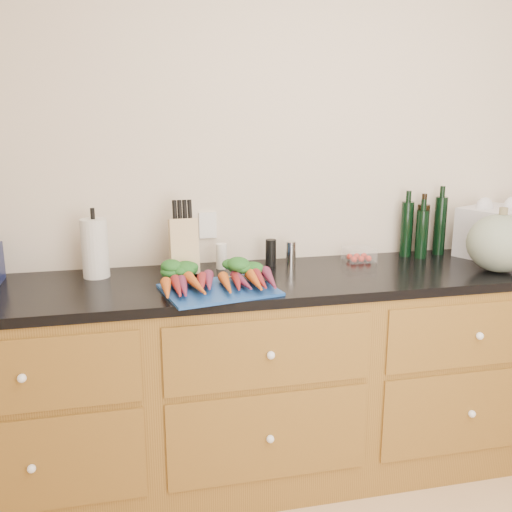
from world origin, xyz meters
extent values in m
cube|color=beige|center=(0.00, 1.62, 1.30)|extent=(4.10, 0.05, 2.60)
cube|color=brown|center=(0.00, 1.30, 0.45)|extent=(3.60, 0.60, 0.90)
cube|color=brown|center=(-1.35, 0.99, 0.72)|extent=(0.82, 0.01, 0.28)
sphere|color=white|center=(-1.35, 0.98, 0.72)|extent=(0.03, 0.03, 0.03)
cube|color=brown|center=(-1.35, 0.99, 0.36)|extent=(0.82, 0.01, 0.38)
sphere|color=white|center=(-1.35, 0.98, 0.36)|extent=(0.03, 0.03, 0.03)
cube|color=brown|center=(-0.45, 0.99, 0.72)|extent=(0.82, 0.01, 0.28)
sphere|color=white|center=(-0.45, 0.98, 0.72)|extent=(0.03, 0.03, 0.03)
cube|color=brown|center=(-0.45, 0.99, 0.36)|extent=(0.82, 0.01, 0.38)
sphere|color=white|center=(-0.45, 0.98, 0.36)|extent=(0.03, 0.03, 0.03)
cube|color=brown|center=(0.45, 0.99, 0.72)|extent=(0.82, 0.01, 0.28)
sphere|color=white|center=(0.45, 0.98, 0.72)|extent=(0.03, 0.03, 0.03)
cube|color=brown|center=(0.45, 0.99, 0.36)|extent=(0.82, 0.01, 0.38)
sphere|color=white|center=(0.45, 0.98, 0.36)|extent=(0.03, 0.03, 0.03)
cube|color=black|center=(0.00, 1.30, 0.92)|extent=(3.64, 0.62, 0.04)
cube|color=navy|center=(-0.62, 1.14, 0.95)|extent=(0.48, 0.40, 0.01)
cone|color=#C55417|center=(-0.83, 1.12, 0.97)|extent=(0.05, 0.21, 0.05)
cone|color=maroon|center=(-0.79, 1.12, 0.97)|extent=(0.05, 0.21, 0.05)
cone|color=maroon|center=(-0.76, 1.12, 0.97)|extent=(0.05, 0.21, 0.05)
cone|color=#C55417|center=(-0.72, 1.12, 0.97)|extent=(0.05, 0.21, 0.05)
cone|color=maroon|center=(-0.69, 1.12, 0.97)|extent=(0.05, 0.21, 0.05)
cone|color=maroon|center=(-0.65, 1.12, 0.97)|extent=(0.05, 0.21, 0.05)
ellipsoid|color=#1B511F|center=(-0.74, 1.28, 0.98)|extent=(0.21, 0.13, 0.06)
cone|color=#C55417|center=(-0.59, 1.12, 0.97)|extent=(0.05, 0.21, 0.05)
cone|color=maroon|center=(-0.56, 1.12, 0.97)|extent=(0.05, 0.21, 0.05)
cone|color=maroon|center=(-0.52, 1.12, 0.97)|extent=(0.05, 0.21, 0.05)
cone|color=#C55417|center=(-0.49, 1.12, 0.97)|extent=(0.05, 0.21, 0.05)
cone|color=maroon|center=(-0.45, 1.12, 0.97)|extent=(0.05, 0.21, 0.05)
cone|color=maroon|center=(-0.42, 1.12, 0.97)|extent=(0.05, 0.21, 0.05)
ellipsoid|color=#1B511F|center=(-0.50, 1.28, 0.98)|extent=(0.21, 0.13, 0.06)
ellipsoid|color=slate|center=(0.64, 1.16, 1.07)|extent=(0.29, 0.29, 0.26)
cylinder|color=silver|center=(-1.10, 1.46, 1.07)|extent=(0.11, 0.11, 0.25)
cube|color=tan|center=(-0.73, 1.44, 1.06)|extent=(0.12, 0.12, 0.24)
cylinder|color=white|center=(-0.56, 1.48, 1.00)|extent=(0.05, 0.05, 0.11)
cylinder|color=black|center=(-0.33, 1.48, 1.00)|extent=(0.05, 0.05, 0.12)
cylinder|color=silver|center=(-0.23, 1.48, 0.99)|extent=(0.05, 0.05, 0.11)
cube|color=white|center=(0.11, 1.47, 0.97)|extent=(0.14, 0.11, 0.06)
cylinder|color=black|center=(0.37, 1.52, 1.07)|extent=(0.06, 0.06, 0.27)
cylinder|color=black|center=(0.46, 1.53, 1.07)|extent=(0.06, 0.06, 0.25)
cylinder|color=black|center=(0.55, 1.52, 1.08)|extent=(0.06, 0.06, 0.29)
cylinder|color=black|center=(0.42, 1.47, 1.06)|extent=(0.06, 0.06, 0.23)
camera|label=1|loc=(-0.95, -0.99, 1.61)|focal=40.00mm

